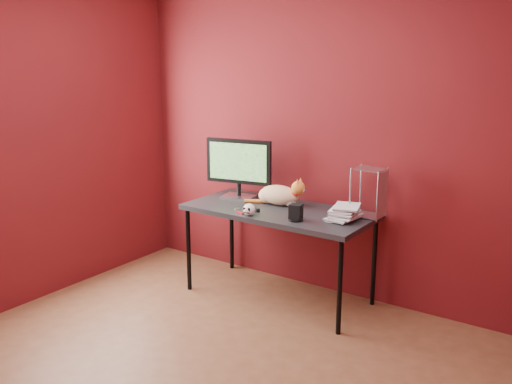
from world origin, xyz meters
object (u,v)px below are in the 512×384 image
Objects in this scene: monitor at (239,166)px; book_stack at (336,137)px; speaker at (296,213)px; skull_mug at (249,209)px; desk at (279,215)px; cat at (279,195)px.

book_stack is (0.94, -0.08, 0.33)m from monitor.
book_stack reaches higher than speaker.
monitor is 6.08× the size of skull_mug.
skull_mug is (0.38, -0.39, -0.23)m from monitor.
skull_mug is at bearing -56.99° from monitor.
cat is (-0.06, 0.11, 0.13)m from desk.
desk is 0.58m from monitor.
speaker is (0.36, 0.08, 0.01)m from skull_mug.
desk is 1.23× the size of book_stack.
book_stack reaches higher than skull_mug.
monitor is 0.84m from speaker.
monitor is 0.45m from cat.
book_stack is (0.56, 0.31, 0.56)m from skull_mug.
skull_mug is 0.37m from speaker.
cat is at bearing 128.28° from speaker.
desk is 15.77× the size of skull_mug.
book_stack reaches higher than cat.
speaker is at bearing -45.90° from cat.
skull_mug reaches higher than desk.
skull_mug is at bearing -106.67° from desk.
monitor is 0.60m from skull_mug.
desk is at bearing -62.89° from cat.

